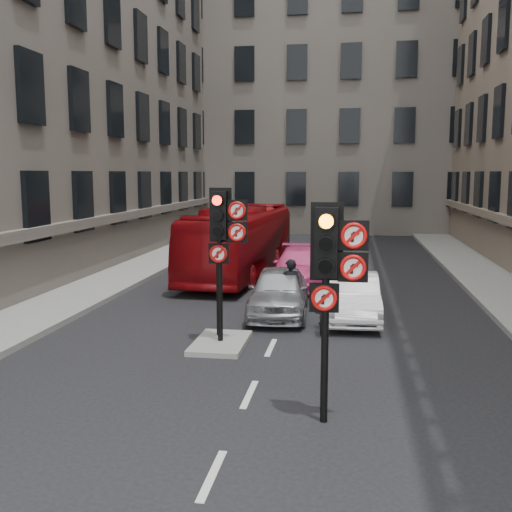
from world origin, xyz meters
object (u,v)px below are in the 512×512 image
(signal_far, at_px, (223,231))
(info_sign, at_px, (217,280))
(bus_red, at_px, (240,241))
(motorcyclist, at_px, (290,288))
(car_pink, at_px, (300,267))
(car_silver, at_px, (279,291))
(motorcycle, at_px, (323,312))
(car_white, at_px, (353,297))
(signal_near, at_px, (332,266))

(signal_far, height_order, info_sign, signal_far)
(bus_red, xyz_separation_m, motorcyclist, (2.63, -6.58, -0.54))
(bus_red, relative_size, motorcyclist, 5.93)
(car_pink, relative_size, motorcyclist, 2.79)
(car_silver, relative_size, car_pink, 0.88)
(motorcycle, distance_m, info_sign, 2.97)
(car_white, bearing_deg, car_silver, 172.86)
(car_silver, relative_size, info_sign, 1.90)
(car_silver, distance_m, info_sign, 3.12)
(car_silver, xyz_separation_m, car_pink, (0.22, 4.60, -0.02))
(bus_red, bearing_deg, motorcycle, -61.46)
(car_white, bearing_deg, bus_red, 121.55)
(car_silver, xyz_separation_m, bus_red, (-2.29, 6.41, 0.67))
(signal_near, distance_m, car_white, 7.33)
(motorcycle, relative_size, motorcyclist, 0.99)
(car_silver, xyz_separation_m, car_white, (2.10, -0.18, -0.05))
(car_pink, bearing_deg, car_white, -70.86)
(car_silver, distance_m, bus_red, 6.84)
(car_pink, bearing_deg, bus_red, 141.98)
(car_silver, bearing_deg, motorcyclist, -29.96)
(signal_far, height_order, bus_red, signal_far)
(signal_far, distance_m, motorcycle, 3.59)
(car_pink, xyz_separation_m, info_sign, (-1.37, -7.38, 0.82))
(car_white, xyz_separation_m, bus_red, (-4.39, 6.59, 0.73))
(car_white, relative_size, motorcycle, 2.36)
(motorcyclist, bearing_deg, car_white, 156.48)
(signal_far, height_order, car_white, signal_far)
(car_white, distance_m, car_pink, 5.14)
(motorcyclist, bearing_deg, info_sign, 37.20)
(signal_near, bearing_deg, motorcycle, 93.67)
(car_white, distance_m, motorcycle, 1.53)
(info_sign, bearing_deg, motorcycle, 41.38)
(car_silver, relative_size, motorcyclist, 2.45)
(signal_near, bearing_deg, info_sign, 122.56)
(signal_far, relative_size, car_silver, 0.88)
(car_silver, height_order, info_sign, info_sign)
(signal_far, relative_size, motorcyclist, 2.17)
(bus_red, bearing_deg, motorcyclist, -64.28)
(signal_near, distance_m, car_silver, 7.67)
(car_white, bearing_deg, motorcycle, -122.62)
(signal_far, height_order, car_pink, signal_far)
(car_silver, distance_m, motorcyclist, 0.40)
(signal_far, bearing_deg, car_silver, 74.35)
(car_silver, height_order, car_pink, car_silver)
(signal_near, distance_m, motorcyclist, 7.41)
(motorcycle, xyz_separation_m, info_sign, (-2.48, -1.28, 1.00))
(car_white, height_order, bus_red, bus_red)
(bus_red, distance_m, motorcyclist, 7.10)
(signal_near, xyz_separation_m, car_silver, (-1.69, 7.24, -1.89))
(car_pink, xyz_separation_m, bus_red, (-2.51, 1.81, 0.70))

